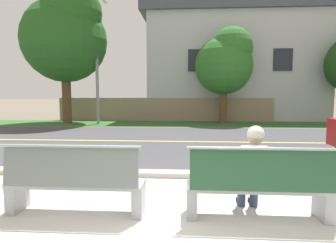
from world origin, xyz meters
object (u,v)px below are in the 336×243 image
(streetlamp, at_px, (98,47))
(bench_left, at_px, (75,183))
(bench_right, at_px, (259,187))
(seated_person_white, at_px, (253,167))
(shade_tree_left, at_px, (226,61))
(shade_tree_far_left, at_px, (66,34))

(streetlamp, bearing_deg, bench_left, -74.12)
(bench_left, xyz_separation_m, bench_right, (2.46, 0.00, 0.00))
(bench_left, height_order, streetlamp, streetlamp)
(seated_person_white, relative_size, shade_tree_left, 0.24)
(seated_person_white, bearing_deg, bench_left, -175.96)
(bench_left, relative_size, streetlamp, 0.26)
(shade_tree_left, bearing_deg, shade_tree_far_left, -174.36)
(shade_tree_far_left, height_order, shade_tree_left, shade_tree_far_left)
(bench_right, height_order, streetlamp, streetlamp)
(seated_person_white, distance_m, streetlamp, 13.19)
(bench_right, bearing_deg, seated_person_white, 102.61)
(bench_left, height_order, seated_person_white, seated_person_white)
(seated_person_white, height_order, shade_tree_left, shade_tree_left)
(bench_left, relative_size, shade_tree_far_left, 0.25)
(shade_tree_far_left, bearing_deg, bench_right, -57.28)
(bench_right, bearing_deg, shade_tree_far_left, 122.72)
(seated_person_white, height_order, shade_tree_far_left, shade_tree_far_left)
(shade_tree_left, bearing_deg, streetlamp, -171.78)
(streetlamp, bearing_deg, shade_tree_left, 8.22)
(shade_tree_far_left, xyz_separation_m, shade_tree_left, (8.72, 0.86, -1.46))
(seated_person_white, distance_m, shade_tree_far_left, 14.36)
(bench_right, relative_size, seated_person_white, 1.50)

